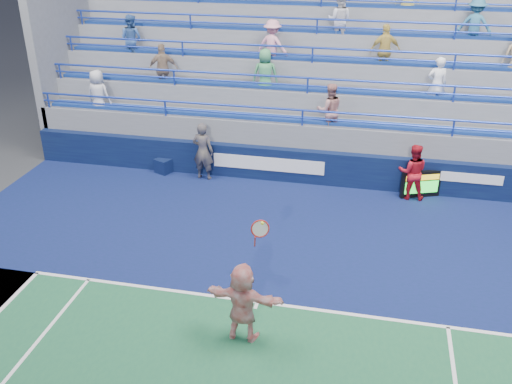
% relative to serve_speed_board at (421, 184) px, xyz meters
% --- Properties ---
extents(ground, '(120.00, 120.00, 0.00)m').
position_rel_serve_speed_board_xyz_m(ground, '(-3.75, -6.19, -0.43)').
color(ground, '#333538').
extents(sponsor_wall, '(18.00, 0.32, 1.10)m').
position_rel_serve_speed_board_xyz_m(sponsor_wall, '(-3.75, 0.31, 0.12)').
color(sponsor_wall, '#0A0F37').
rests_on(sponsor_wall, ground).
extents(bleacher_stand, '(18.00, 5.60, 6.13)m').
position_rel_serve_speed_board_xyz_m(bleacher_stand, '(-3.76, 4.09, 1.12)').
color(bleacher_stand, slate).
rests_on(bleacher_stand, ground).
extents(serve_speed_board, '(1.20, 0.57, 0.86)m').
position_rel_serve_speed_board_xyz_m(serve_speed_board, '(0.00, 0.00, 0.00)').
color(serve_speed_board, black).
rests_on(serve_speed_board, ground).
extents(judge_chair, '(0.65, 0.67, 0.87)m').
position_rel_serve_speed_board_xyz_m(judge_chair, '(-8.28, 0.12, -0.15)').
color(judge_chair, '#0C173C').
rests_on(judge_chair, ground).
extents(tennis_player, '(1.65, 0.63, 2.79)m').
position_rel_serve_speed_board_xyz_m(tennis_player, '(-3.80, -7.36, 0.44)').
color(tennis_player, white).
rests_on(tennis_player, ground).
extents(line_judge, '(0.74, 0.53, 1.91)m').
position_rel_serve_speed_board_xyz_m(line_judge, '(-6.84, -0.08, 0.52)').
color(line_judge, '#131635').
rests_on(line_judge, ground).
extents(ball_girl, '(0.87, 0.69, 1.74)m').
position_rel_serve_speed_board_xyz_m(ball_girl, '(-0.30, -0.12, 0.44)').
color(ball_girl, '#B21421').
rests_on(ball_girl, ground).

